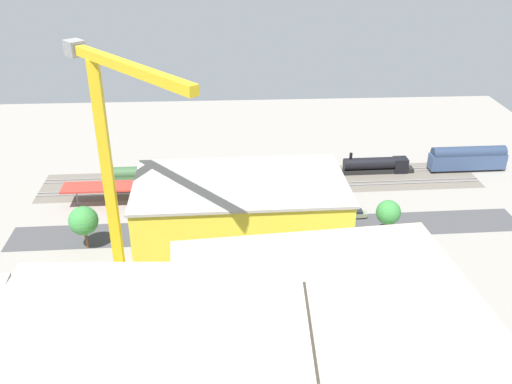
{
  "coord_description": "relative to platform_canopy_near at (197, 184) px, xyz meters",
  "views": [
    {
      "loc": [
        7.94,
        96.02,
        56.63
      ],
      "look_at": [
        2.6,
        0.88,
        7.68
      ],
      "focal_mm": 39.08,
      "sensor_mm": 36.0,
      "label": 1
    }
  ],
  "objects": [
    {
      "name": "box_truck_1",
      "position": [
        -1.09,
        20.67,
        -2.46
      ],
      "size": [
        9.11,
        2.51,
        3.57
      ],
      "color": "black",
      "rests_on": "ground"
    },
    {
      "name": "box_truck_2",
      "position": [
        -21.15,
        20.33,
        -2.48
      ],
      "size": [
        9.98,
        2.94,
        3.49
      ],
      "color": "black",
      "rests_on": "ground"
    },
    {
      "name": "street_tree_3",
      "position": [
        -20.96,
        16.88,
        0.53
      ],
      "size": [
        4.05,
        4.05,
        6.79
      ],
      "color": "brown",
      "rests_on": "ground"
    },
    {
      "name": "track_rails",
      "position": [
        -14.6,
        -9.03,
        -4.03
      ],
      "size": [
        100.36,
        10.15,
        0.12
      ],
      "color": "#9E9EA8",
      "rests_on": "ground"
    },
    {
      "name": "ground_plane",
      "position": [
        -14.6,
        10.46,
        -4.21
      ],
      "size": [
        160.61,
        160.61,
        0.0
      ],
      "primitive_type": "plane",
      "color": "gray",
      "rests_on": "ground"
    },
    {
      "name": "construction_roof_slab",
      "position": [
        -8.42,
        34.96,
        17.19
      ],
      "size": [
        30.87,
        18.02,
        0.4
      ],
      "primitive_type": "cube",
      "rotation": [
        0.0,
        0.0,
        0.02
      ],
      "color": "#ADA89E",
      "rests_on": "construction_building"
    },
    {
      "name": "freight_coach_far",
      "position": [
        10.67,
        -5.79,
        -1.17
      ],
      "size": [
        17.02,
        3.34,
        5.8
      ],
      "color": "black",
      "rests_on": "ground"
    },
    {
      "name": "parked_car_3",
      "position": [
        -13.82,
        8.54,
        -3.4
      ],
      "size": [
        4.51,
        2.01,
        1.83
      ],
      "color": "black",
      "rests_on": "ground"
    },
    {
      "name": "locomotive",
      "position": [
        -42.55,
        -12.28,
        -2.36
      ],
      "size": [
        16.86,
        3.22,
        5.2
      ],
      "color": "black",
      "rests_on": "ground"
    },
    {
      "name": "street_asphalt",
      "position": [
        -14.6,
        12.51,
        -4.21
      ],
      "size": [
        100.55,
        11.1,
        0.01
      ],
      "primitive_type": "cube",
      "rotation": [
        0.0,
        0.0,
        0.02
      ],
      "color": "#424244",
      "rests_on": "ground"
    },
    {
      "name": "box_truck_0",
      "position": [
        -6.97,
        21.5,
        -2.55
      ],
      "size": [
        10.1,
        2.99,
        3.38
      ],
      "color": "black",
      "rests_on": "ground"
    },
    {
      "name": "tower_crane",
      "position": [
        8.42,
        38.61,
        20.14
      ],
      "size": [
        18.1,
        21.58,
        41.52
      ],
      "color": "gray",
      "rests_on": "ground"
    },
    {
      "name": "street_tree_0",
      "position": [
        -17.06,
        17.02,
        1.9
      ],
      "size": [
        6.38,
        6.38,
        9.31
      ],
      "color": "brown",
      "rests_on": "ground"
    },
    {
      "name": "traffic_light",
      "position": [
        6.62,
        17.06,
        -0.1
      ],
      "size": [
        0.5,
        0.36,
        6.15
      ],
      "color": "#333333",
      "rests_on": "ground"
    },
    {
      "name": "rail_bed",
      "position": [
        -14.6,
        -9.03,
        -4.21
      ],
      "size": [
        100.66,
        16.59,
        0.01
      ],
      "primitive_type": "cube",
      "rotation": [
        0.0,
        0.0,
        0.02
      ],
      "color": "#665E54",
      "rests_on": "ground"
    },
    {
      "name": "platform_canopy_near",
      "position": [
        0.0,
        0.0,
        0.0
      ],
      "size": [
        56.22,
        6.18,
        4.44
      ],
      "color": "#B73328",
      "rests_on": "ground"
    },
    {
      "name": "street_tree_2",
      "position": [
        19.77,
        17.3,
        1.55
      ],
      "size": [
        5.35,
        5.35,
        8.46
      ],
      "color": "brown",
      "rests_on": "ground"
    },
    {
      "name": "street_tree_5",
      "position": [
        -36.71,
        16.57,
        1.11
      ],
      "size": [
        4.67,
        4.67,
        7.69
      ],
      "color": "brown",
      "rests_on": "ground"
    },
    {
      "name": "parked_car_1",
      "position": [
        -26.11,
        9.03,
        -3.5
      ],
      "size": [
        4.09,
        1.74,
        1.57
      ],
      "color": "black",
      "rests_on": "ground"
    },
    {
      "name": "parked_car_0",
      "position": [
        -32.57,
        8.94,
        -3.45
      ],
      "size": [
        4.37,
        1.92,
        1.69
      ],
      "color": "black",
      "rests_on": "ground"
    },
    {
      "name": "street_tree_4",
      "position": [
        -15.89,
        17.96,
        0.44
      ],
      "size": [
        6.11,
        6.11,
        7.71
      ],
      "color": "brown",
      "rests_on": "ground"
    },
    {
      "name": "street_tree_1",
      "position": [
        3.11,
        16.68,
        0.79
      ],
      "size": [
        5.32,
        5.32,
        7.67
      ],
      "color": "brown",
      "rests_on": "ground"
    },
    {
      "name": "construction_building",
      "position": [
        -8.42,
        34.96,
        6.39
      ],
      "size": [
        30.25,
        17.41,
        21.2
      ],
      "primitive_type": "cube",
      "rotation": [
        0.0,
        0.0,
        0.02
      ],
      "color": "yellow",
      "rests_on": "ground"
    },
    {
      "name": "parked_car_2",
      "position": [
        -19.74,
        9.58,
        -3.38
      ],
      "size": [
        4.31,
        2.11,
        1.86
      ],
      "color": "black",
      "rests_on": "ground"
    },
    {
      "name": "passenger_coach",
      "position": [
        -63.97,
        -12.28,
        -1.02
      ],
      "size": [
        18.37,
        3.56,
        6.1
      ],
      "color": "black",
      "rests_on": "ground"
    }
  ]
}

